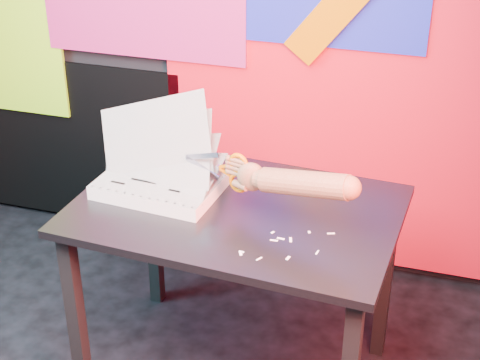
% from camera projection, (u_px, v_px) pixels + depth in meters
% --- Properties ---
extents(backdrop, '(2.88, 0.05, 2.08)m').
position_uv_depth(backdrop, '(211.00, 61.00, 3.24)').
color(backdrop, red).
rests_on(backdrop, ground).
extents(work_table, '(1.15, 0.80, 0.75)m').
position_uv_depth(work_table, '(236.00, 232.00, 2.58)').
color(work_table, black).
rests_on(work_table, ground).
extents(printout_stack, '(0.49, 0.34, 0.39)m').
position_uv_depth(printout_stack, '(161.00, 182.00, 2.62)').
color(printout_stack, silver).
rests_on(printout_stack, work_table).
extents(scissors, '(0.25, 0.08, 0.15)m').
position_uv_depth(scissors, '(234.00, 172.00, 2.45)').
color(scissors, '#A7A8C1').
rests_on(scissors, printout_stack).
extents(hand_forearm, '(0.46, 0.17, 0.16)m').
position_uv_depth(hand_forearm, '(296.00, 182.00, 2.33)').
color(hand_forearm, '#926542').
rests_on(hand_forearm, work_table).
extents(paper_clippings, '(0.27, 0.23, 0.00)m').
position_uv_depth(paper_clippings, '(284.00, 244.00, 2.33)').
color(paper_clippings, white).
rests_on(paper_clippings, work_table).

